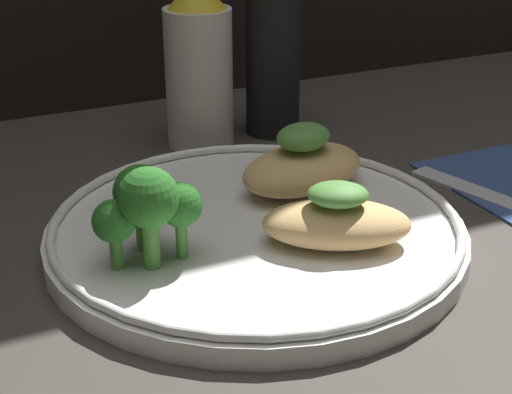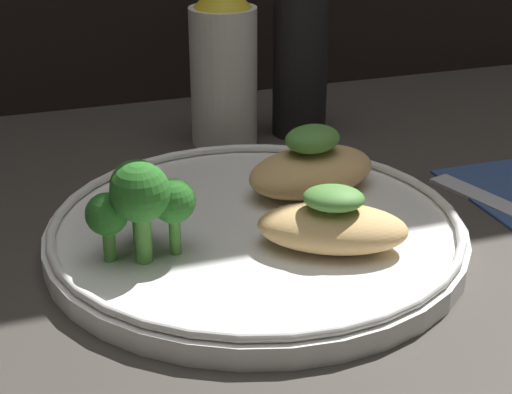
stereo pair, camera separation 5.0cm
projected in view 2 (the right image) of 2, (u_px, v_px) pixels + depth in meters
ground_plane at (256, 250)px, 51.95cm from camera, size 180.00×180.00×1.00cm
plate at (256, 230)px, 51.32cm from camera, size 27.39×27.39×2.00cm
grilled_meat_front at (332, 225)px, 47.73cm from camera, size 10.51×8.60×4.02cm
grilled_meat_middle at (312, 168)px, 55.26cm from camera, size 10.82×8.12×4.90cm
broccoli_bunch at (140, 197)px, 46.12cm from camera, size 6.51×6.04×6.28cm
sauce_bottle at (224, 65)px, 66.16cm from camera, size 5.71×5.71×14.31cm
pepper_grinder at (301, 45)px, 67.73cm from camera, size 4.80×4.80×17.67cm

